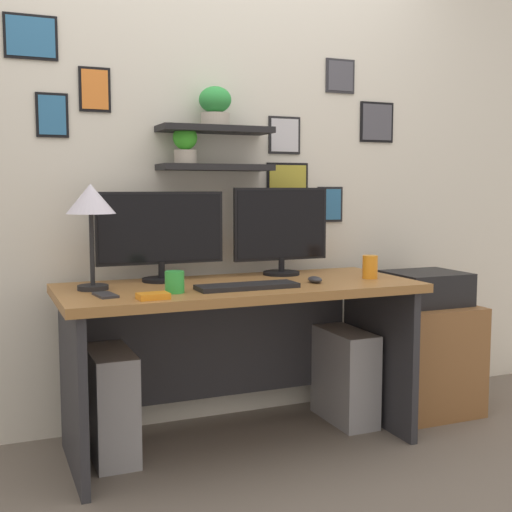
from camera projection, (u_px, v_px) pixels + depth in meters
name	position (u px, v px, depth m)	size (l,w,h in m)	color
ground_plane	(240.00, 445.00, 3.05)	(8.00, 8.00, 0.00)	#70665B
back_wall_assembly	(208.00, 153.00, 3.31)	(4.40, 0.24, 2.70)	silver
desk	(236.00, 328.00, 3.04)	(1.60, 0.68, 0.75)	#9E6B38
monitor_left	(161.00, 233.00, 3.03)	(0.59, 0.18, 0.41)	black
monitor_right	(281.00, 229.00, 3.27)	(0.49, 0.18, 0.43)	black
keyboard	(247.00, 286.00, 2.83)	(0.44, 0.14, 0.02)	black
computer_mouse	(315.00, 280.00, 3.00)	(0.06, 0.09, 0.03)	#2D2D33
desk_lamp	(91.00, 205.00, 2.76)	(0.21, 0.21, 0.45)	black
cell_phone	(105.00, 295.00, 2.63)	(0.07, 0.14, 0.01)	#2D2D33
coffee_mug	(175.00, 282.00, 2.71)	(0.08, 0.08, 0.09)	green
scissors_tray	(153.00, 296.00, 2.57)	(0.12, 0.08, 0.02)	orange
water_cup	(370.00, 267.00, 3.14)	(0.07, 0.07, 0.11)	orange
drawer_cabinet	(424.00, 356.00, 3.52)	(0.44, 0.50, 0.57)	brown
printer	(426.00, 288.00, 3.49)	(0.38, 0.34, 0.17)	black
computer_tower_left	(111.00, 404.00, 2.90)	(0.18, 0.40, 0.48)	#99999E
computer_tower_right	(345.00, 376.00, 3.35)	(0.18, 0.40, 0.47)	#99999E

